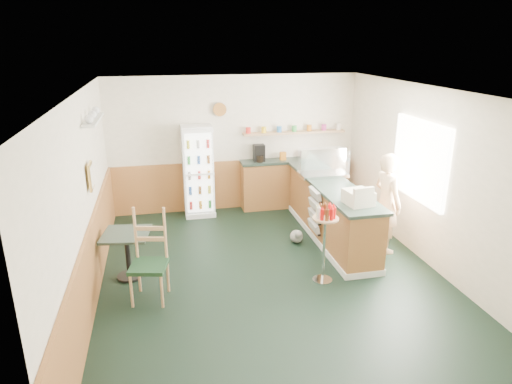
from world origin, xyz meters
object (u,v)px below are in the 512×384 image
object	(u,v)px
condiment_stand	(325,230)
cafe_table	(127,246)
cash_register	(358,197)
shopkeeper	(387,203)
display_case	(323,163)
drinks_fridge	(198,171)
cafe_chair	(148,252)

from	to	relation	value
condiment_stand	cafe_table	world-z (taller)	condiment_stand
condiment_stand	cash_register	bearing A→B (deg)	29.44
cash_register	shopkeeper	size ratio (longest dim) A/B	0.23
display_case	cafe_table	bearing A→B (deg)	-160.88
drinks_fridge	cafe_chair	size ratio (longest dim) A/B	1.43
condiment_stand	cafe_table	size ratio (longest dim) A/B	1.56
shopkeeper	cafe_chair	xyz separation A→B (m)	(-3.79, -0.65, -0.18)
drinks_fridge	display_case	xyz separation A→B (m)	(2.13, -1.20, 0.36)
drinks_fridge	shopkeeper	bearing A→B (deg)	-39.04
cash_register	shopkeeper	bearing A→B (deg)	22.88
display_case	cafe_table	world-z (taller)	display_case
drinks_fridge	cafe_table	size ratio (longest dim) A/B	2.41
cafe_table	drinks_fridge	bearing A→B (deg)	61.92
drinks_fridge	condiment_stand	xyz separation A→B (m)	(1.49, -3.07, -0.09)
display_case	cash_register	distance (m)	1.51
display_case	shopkeeper	xyz separation A→B (m)	(0.70, -1.10, -0.42)
drinks_fridge	cafe_table	bearing A→B (deg)	-118.08
drinks_fridge	cash_register	size ratio (longest dim) A/B	4.60
cash_register	cafe_chair	bearing A→B (deg)	177.34
display_case	cafe_table	xyz separation A→B (m)	(-3.40, -1.18, -0.75)
drinks_fridge	shopkeeper	world-z (taller)	drinks_fridge
cash_register	condiment_stand	distance (m)	0.81
condiment_stand	cafe_chair	size ratio (longest dim) A/B	0.92
display_case	cash_register	world-z (taller)	display_case
cafe_chair	cafe_table	bearing A→B (deg)	131.36
cafe_chair	condiment_stand	bearing A→B (deg)	10.26
condiment_stand	cafe_chair	distance (m)	2.45
display_case	cafe_chair	size ratio (longest dim) A/B	0.68
cash_register	shopkeeper	world-z (taller)	shopkeeper
display_case	shopkeeper	world-z (taller)	shopkeeper
drinks_fridge	condiment_stand	bearing A→B (deg)	-64.10
display_case	shopkeeper	size ratio (longest dim) A/B	0.51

